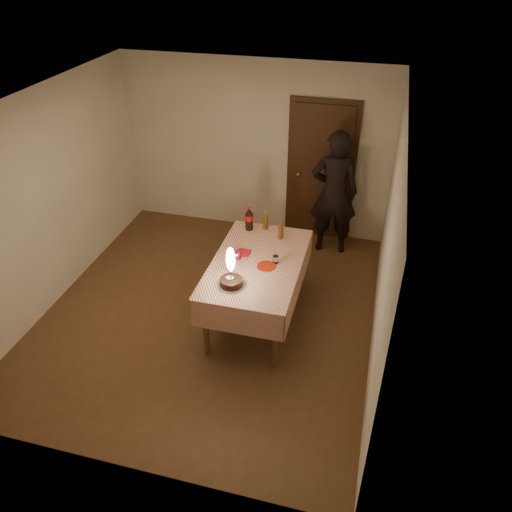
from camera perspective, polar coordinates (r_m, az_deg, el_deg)
name	(u,v)px	position (r m, az deg, el deg)	size (l,w,h in m)	color
ground	(210,311)	(6.36, -5.25, -6.30)	(4.00, 4.50, 0.01)	brown
room_shell	(208,190)	(5.50, -5.54, 7.48)	(4.04, 4.54, 2.62)	silver
dining_table	(257,270)	(5.79, 0.12, -1.56)	(1.02, 1.72, 0.84)	brown
birthday_cake	(231,275)	(5.29, -2.86, -2.18)	(0.31, 0.31, 0.47)	white
red_plate	(267,266)	(5.65, 1.21, -1.17)	(0.22, 0.22, 0.01)	#A61F0B
red_cup	(237,255)	(5.76, -2.15, 0.10)	(0.08, 0.08, 0.10)	#B80C2A
clear_cup	(276,259)	(5.69, 2.25, -0.40)	(0.07, 0.07, 0.09)	silver
napkin_stack	(244,253)	(5.87, -1.42, 0.39)	(0.15, 0.15, 0.02)	#B1141E
cola_bottle	(249,219)	(6.27, -0.79, 4.28)	(0.10, 0.10, 0.32)	black
amber_bottle_left	(265,221)	(6.30, 1.08, 4.07)	(0.06, 0.06, 0.25)	#5B390F
amber_bottle_right	(281,230)	(6.11, 2.86, 2.99)	(0.06, 0.06, 0.25)	#5B390F
photographer	(334,193)	(7.15, 8.90, 7.12)	(0.72, 0.52, 1.84)	black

